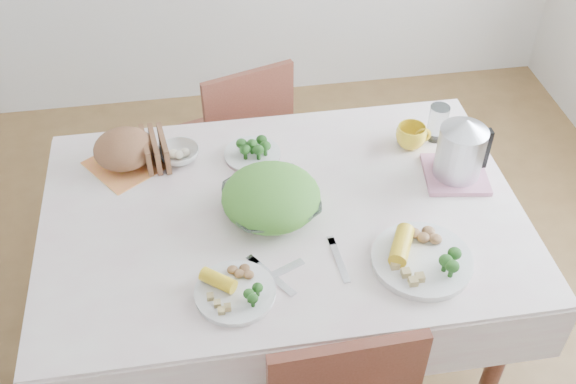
{
  "coord_description": "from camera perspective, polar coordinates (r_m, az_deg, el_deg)",
  "views": [
    {
      "loc": [
        -0.22,
        -1.5,
        2.24
      ],
      "look_at": [
        0.02,
        0.02,
        0.82
      ],
      "focal_mm": 42.0,
      "sensor_mm": 36.0,
      "label": 1
    }
  ],
  "objects": [
    {
      "name": "floor",
      "position": [
        2.7,
        -0.36,
        -13.23
      ],
      "size": [
        3.6,
        3.6,
        0.0
      ],
      "primitive_type": "plane",
      "color": "brown",
      "rests_on": "ground"
    },
    {
      "name": "dining_table",
      "position": [
        2.4,
        -0.4,
        -8.21
      ],
      "size": [
        1.4,
        0.9,
        0.75
      ],
      "primitive_type": "cube",
      "color": "brown",
      "rests_on": "floor"
    },
    {
      "name": "tablecloth",
      "position": [
        2.12,
        -0.45,
        -1.69
      ],
      "size": [
        1.5,
        1.0,
        0.01
      ],
      "primitive_type": "cube",
      "color": "white",
      "rests_on": "dining_table"
    },
    {
      "name": "chair_far",
      "position": [
        2.92,
        -4.54,
        5.09
      ],
      "size": [
        0.49,
        0.49,
        0.87
      ],
      "primitive_type": "cube",
      "rotation": [
        0.0,
        0.0,
        3.45
      ],
      "color": "brown",
      "rests_on": "floor"
    },
    {
      "name": "salad_bowl",
      "position": [
        2.09,
        -1.43,
        -0.99
      ],
      "size": [
        0.34,
        0.34,
        0.07
      ],
      "primitive_type": "imported",
      "rotation": [
        0.0,
        0.0,
        0.21
      ],
      "color": "white",
      "rests_on": "tablecloth"
    },
    {
      "name": "dinner_plate_left",
      "position": [
        1.89,
        -4.49,
        -8.46
      ],
      "size": [
        0.31,
        0.31,
        0.02
      ],
      "primitive_type": "cylinder",
      "rotation": [
        0.0,
        0.0,
        0.55
      ],
      "color": "white",
      "rests_on": "tablecloth"
    },
    {
      "name": "dinner_plate_right",
      "position": [
        1.99,
        11.26,
        -5.73
      ],
      "size": [
        0.42,
        0.42,
        0.02
      ],
      "primitive_type": "cylinder",
      "rotation": [
        0.0,
        0.0,
        -0.81
      ],
      "color": "white",
      "rests_on": "tablecloth"
    },
    {
      "name": "broccoli_plate",
      "position": [
        2.31,
        -3.03,
        3.19
      ],
      "size": [
        0.23,
        0.23,
        0.02
      ],
      "primitive_type": "cylinder",
      "rotation": [
        0.0,
        0.0,
        0.17
      ],
      "color": "beige",
      "rests_on": "tablecloth"
    },
    {
      "name": "napkin",
      "position": [
        2.35,
        -13.46,
        2.37
      ],
      "size": [
        0.31,
        0.31,
        0.0
      ],
      "primitive_type": "cube",
      "rotation": [
        0.0,
        0.0,
        0.62
      ],
      "color": "#F49046",
      "rests_on": "tablecloth"
    },
    {
      "name": "bread_loaf",
      "position": [
        2.31,
        -13.68,
        3.43
      ],
      "size": [
        0.25,
        0.24,
        0.12
      ],
      "primitive_type": "ellipsoid",
      "rotation": [
        0.0,
        0.0,
        0.27
      ],
      "color": "brown",
      "rests_on": "napkin"
    },
    {
      "name": "fruit_bowl",
      "position": [
        2.32,
        -9.21,
        3.19
      ],
      "size": [
        0.15,
        0.15,
        0.04
      ],
      "primitive_type": "imported",
      "rotation": [
        0.0,
        0.0,
        -0.09
      ],
      "color": "white",
      "rests_on": "tablecloth"
    },
    {
      "name": "yellow_mug",
      "position": [
        2.37,
        10.37,
        4.65
      ],
      "size": [
        0.11,
        0.11,
        0.08
      ],
      "primitive_type": "imported",
      "rotation": [
        0.0,
        0.0,
        -0.01
      ],
      "color": "yellow",
      "rests_on": "tablecloth"
    },
    {
      "name": "glass_tumbler",
      "position": [
        2.41,
        12.55,
        5.74
      ],
      "size": [
        0.08,
        0.08,
        0.13
      ],
      "primitive_type": "cylinder",
      "rotation": [
        0.0,
        0.0,
        -0.22
      ],
      "color": "white",
      "rests_on": "tablecloth"
    },
    {
      "name": "pink_tray",
      "position": [
        2.3,
        13.97,
        1.47
      ],
      "size": [
        0.23,
        0.23,
        0.02
      ],
      "primitive_type": "cube",
      "rotation": [
        0.0,
        0.0,
        -0.15
      ],
      "color": "#CC7C99",
      "rests_on": "tablecloth"
    },
    {
      "name": "electric_kettle",
      "position": [
        2.23,
        14.44,
        3.66
      ],
      "size": [
        0.19,
        0.19,
        0.21
      ],
      "primitive_type": "cylinder",
      "rotation": [
        0.0,
        0.0,
        -0.26
      ],
      "color": "#B2B5BA",
      "rests_on": "pink_tray"
    },
    {
      "name": "fork_left",
      "position": [
        1.93,
        -1.38,
        -7.14
      ],
      "size": [
        0.12,
        0.17,
        0.0
      ],
      "primitive_type": "cube",
      "rotation": [
        0.0,
        0.0,
        0.59
      ],
      "color": "silver",
      "rests_on": "tablecloth"
    },
    {
      "name": "fork_right",
      "position": [
        1.98,
        4.32,
        -5.75
      ],
      "size": [
        0.03,
        0.18,
        0.0
      ],
      "primitive_type": "cube",
      "rotation": [
        0.0,
        0.0,
        0.07
      ],
      "color": "silver",
      "rests_on": "tablecloth"
    },
    {
      "name": "knife",
      "position": [
        1.93,
        -1.37,
        -7.12
      ],
      "size": [
        0.2,
        0.11,
        0.0
      ],
      "primitive_type": "cube",
      "rotation": [
        0.0,
        0.0,
        1.99
      ],
      "color": "silver",
      "rests_on": "tablecloth"
    }
  ]
}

